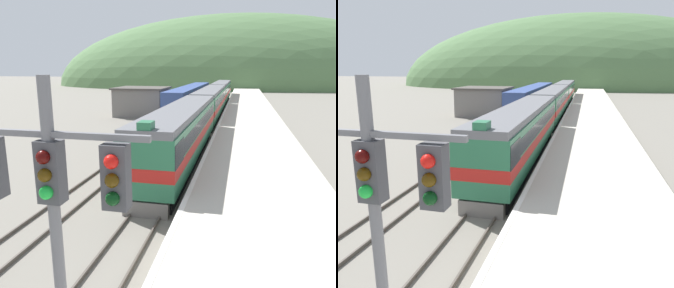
% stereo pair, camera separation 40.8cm
% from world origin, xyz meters
% --- Properties ---
extents(track_main, '(1.52, 180.00, 0.16)m').
position_xyz_m(track_main, '(0.00, 70.00, 0.08)').
color(track_main, '#4C443D').
rests_on(track_main, ground).
extents(track_siding, '(1.52, 180.00, 0.16)m').
position_xyz_m(track_siding, '(-4.33, 70.00, 0.08)').
color(track_siding, '#4C443D').
rests_on(track_siding, ground).
extents(platform, '(6.96, 140.00, 1.10)m').
position_xyz_m(platform, '(5.26, 50.00, 0.54)').
color(platform, '#BCB5A5').
rests_on(platform, ground).
extents(distant_hills, '(140.91, 63.41, 52.50)m').
position_xyz_m(distant_hills, '(0.00, 131.50, 0.00)').
color(distant_hills, '#517547').
rests_on(distant_hills, ground).
extents(station_shed, '(7.43, 6.96, 4.12)m').
position_xyz_m(station_shed, '(-10.19, 47.74, 2.08)').
color(station_shed, slate).
rests_on(station_shed, ground).
extents(express_train_lead_car, '(2.88, 19.89, 4.51)m').
position_xyz_m(express_train_lead_car, '(0.00, 24.64, 2.27)').
color(express_train_lead_car, black).
rests_on(express_train_lead_car, ground).
extents(carriage_second, '(2.87, 21.77, 4.15)m').
position_xyz_m(carriage_second, '(0.00, 46.59, 2.26)').
color(carriage_second, black).
rests_on(carriage_second, ground).
extents(carriage_third, '(2.87, 21.77, 4.15)m').
position_xyz_m(carriage_third, '(0.00, 69.24, 2.26)').
color(carriage_third, black).
rests_on(carriage_third, ground).
extents(siding_train, '(2.90, 31.02, 3.89)m').
position_xyz_m(siding_train, '(-4.33, 56.61, 2.00)').
color(siding_train, black).
rests_on(siding_train, ground).
extents(signal_mast_main, '(3.30, 0.42, 6.75)m').
position_xyz_m(signal_mast_main, '(1.27, 5.84, 4.59)').
color(signal_mast_main, slate).
rests_on(signal_mast_main, ground).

